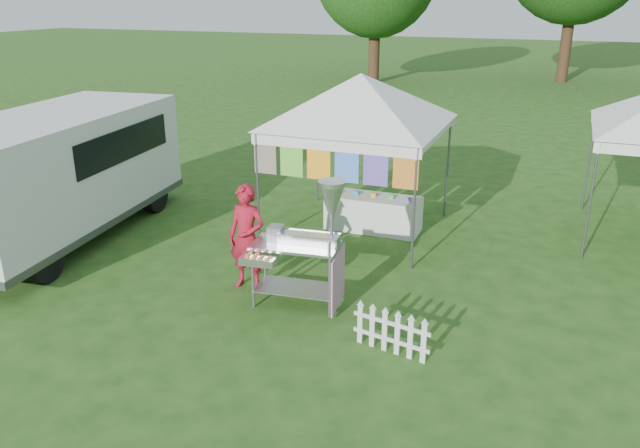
% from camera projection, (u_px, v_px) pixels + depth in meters
% --- Properties ---
extents(ground, '(120.00, 120.00, 0.00)m').
position_uv_depth(ground, '(282.00, 308.00, 9.16)').
color(ground, '#214B15').
rests_on(ground, ground).
extents(canopy_main, '(4.24, 4.24, 3.45)m').
position_uv_depth(canopy_main, '(361.00, 74.00, 11.16)').
color(canopy_main, '#59595E').
rests_on(canopy_main, ground).
extents(donut_cart, '(1.39, 1.09, 1.93)m').
position_uv_depth(donut_cart, '(309.00, 234.00, 8.85)').
color(donut_cart, gray).
rests_on(donut_cart, ground).
extents(vendor, '(0.63, 0.43, 1.67)m').
position_uv_depth(vendor, '(247.00, 237.00, 9.54)').
color(vendor, maroon).
rests_on(vendor, ground).
extents(cargo_van, '(2.85, 5.78, 2.31)m').
position_uv_depth(cargo_van, '(59.00, 171.00, 11.56)').
color(cargo_van, silver).
rests_on(cargo_van, ground).
extents(picket_fence, '(1.07, 0.23, 0.56)m').
position_uv_depth(picket_fence, '(391.00, 333.00, 7.94)').
color(picket_fence, silver).
rests_on(picket_fence, ground).
extents(display_table, '(1.80, 0.70, 0.68)m').
position_uv_depth(display_table, '(373.00, 213.00, 12.09)').
color(display_table, white).
rests_on(display_table, ground).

